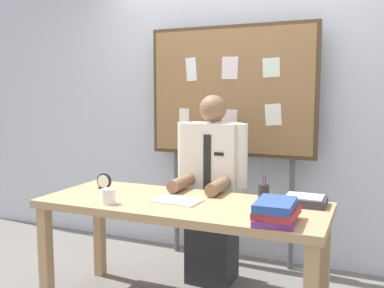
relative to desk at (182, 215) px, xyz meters
name	(u,v)px	position (x,y,z in m)	size (l,w,h in m)	color
back_wall	(238,104)	(0.00, 1.18, 0.69)	(6.40, 0.08, 2.70)	silver
desk	(182,215)	(0.00, 0.00, 0.00)	(1.83, 0.72, 0.76)	tan
person	(212,196)	(0.00, 0.55, 0.00)	(0.55, 0.56, 1.43)	#2D2D33
bulletin_board	(231,95)	(0.00, 0.98, 0.77)	(1.42, 0.09, 1.99)	#4C3823
book_stack	(275,212)	(0.65, -0.21, 0.15)	(0.25, 0.30, 0.12)	#72337F
open_notebook	(177,201)	(-0.02, -0.02, 0.10)	(0.30, 0.19, 0.01)	white
desk_clock	(104,182)	(-0.67, 0.11, 0.14)	(0.11, 0.04, 0.11)	black
coffee_mug	(109,196)	(-0.39, -0.24, 0.14)	(0.09, 0.09, 0.10)	white
pen_holder	(264,192)	(0.46, 0.27, 0.14)	(0.07, 0.07, 0.16)	#262626
paper_tray	(305,200)	(0.73, 0.22, 0.12)	(0.26, 0.20, 0.06)	#333338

